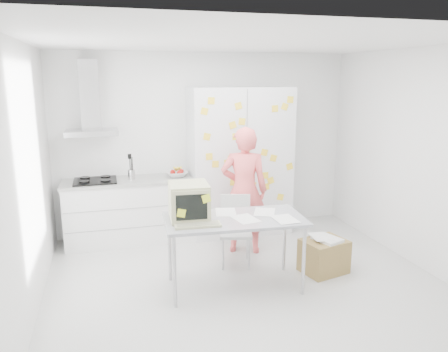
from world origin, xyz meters
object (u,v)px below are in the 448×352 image
object	(u,v)px
desk	(206,210)
chair	(236,226)
person	(244,191)
cardboard_box	(324,255)

from	to	relation	value
desk	chair	bearing A→B (deg)	52.20
person	cardboard_box	xyz separation A→B (m)	(0.74, -0.89, -0.65)
desk	chair	xyz separation A→B (m)	(0.52, 0.58, -0.43)
desk	person	bearing A→B (deg)	55.09
chair	cardboard_box	distance (m)	1.15
person	chair	world-z (taller)	person
person	desk	xyz separation A→B (m)	(-0.74, -0.92, 0.07)
person	chair	xyz separation A→B (m)	(-0.22, -0.34, -0.36)
desk	chair	distance (m)	0.89
person	cardboard_box	distance (m)	1.33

